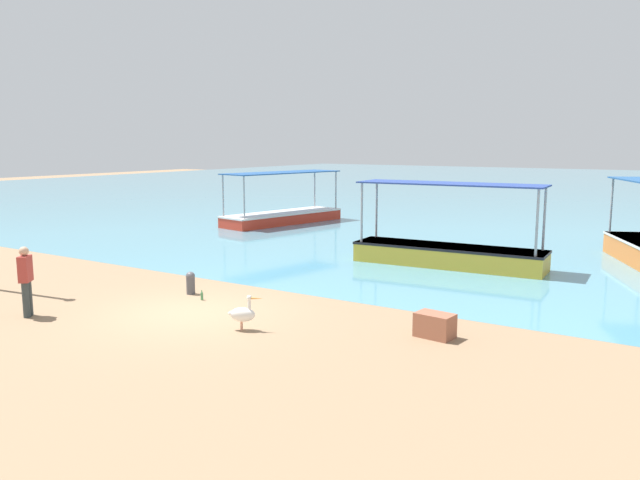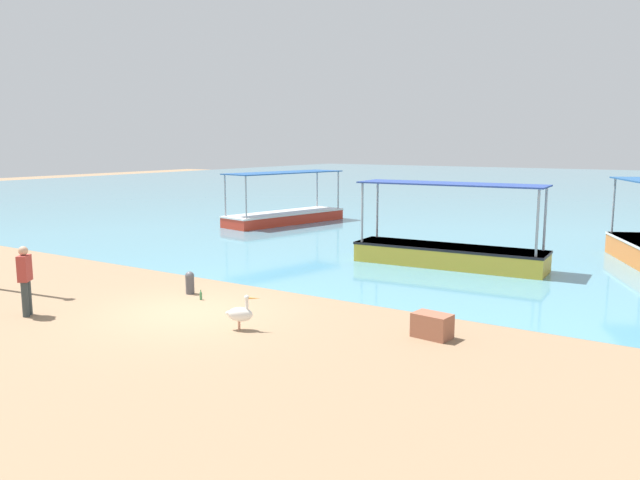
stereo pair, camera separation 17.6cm
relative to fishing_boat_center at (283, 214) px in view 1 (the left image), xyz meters
The scene contains 9 objects.
ground 17.04m from the fishing_boat_center, 61.60° to the right, with size 120.00×120.00×0.00m, color #8F7153.
harbor_water 34.00m from the fishing_boat_center, 76.22° to the left, with size 110.00×90.00×0.00m, color teal.
fishing_boat_center is the anchor object (origin of this frame).
fishing_boat_outer 12.82m from the fishing_boat_center, 28.35° to the right, with size 6.45×2.00×2.78m.
pelican 18.47m from the fishing_boat_center, 56.66° to the right, with size 0.76×0.49×0.80m.
mooring_bollard 15.22m from the fishing_boat_center, 63.45° to the right, with size 0.25×0.25×0.62m.
fisherman_standing 18.08m from the fishing_boat_center, 73.53° to the right, with size 0.42×0.45×1.69m.
cargo_crate 19.45m from the fishing_boat_center, 44.36° to the right, with size 0.79×0.50×0.52m, color #985941.
glass_bottle 15.85m from the fishing_boat_center, 61.65° to the right, with size 0.07×0.07×0.27m.
Camera 1 is at (10.67, -10.73, 4.11)m, focal length 35.00 mm.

